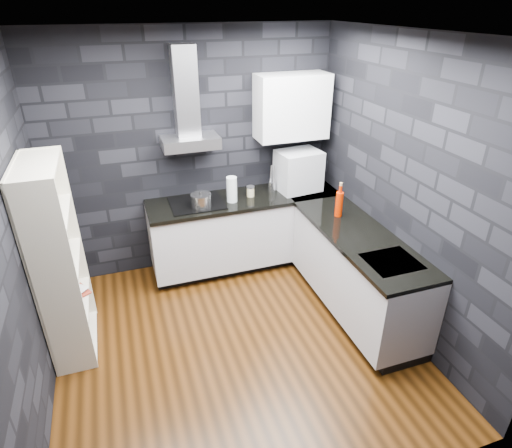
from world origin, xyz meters
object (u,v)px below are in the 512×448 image
glass_vase (232,189)px  appliance_garage (298,171)px  utensil_crock (272,186)px  fruit_bowl (57,268)px  pot (201,201)px  storage_jar (251,192)px  bookshelf (59,262)px  red_bottle (339,204)px

glass_vase → appliance_garage: appliance_garage is taller
utensil_crock → fruit_bowl: size_ratio=0.56×
pot → appliance_garage: (1.19, 0.12, 0.15)m
glass_vase → fruit_bowl: bearing=-153.6°
utensil_crock → storage_jar: bearing=-168.0°
storage_jar → bookshelf: size_ratio=0.06×
red_bottle → appliance_garage: bearing=98.3°
red_bottle → fruit_bowl: 2.71m
pot → red_bottle: size_ratio=0.82×
pot → bookshelf: bookshelf is taller
utensil_crock → fruit_bowl: (-2.28, -1.00, -0.02)m
utensil_crock → appliance_garage: appliance_garage is taller
red_bottle → fruit_bowl: bearing=-176.5°
glass_vase → appliance_garage: size_ratio=0.59×
appliance_garage → utensil_crock: bearing=165.4°
appliance_garage → pot: bearing=179.9°
utensil_crock → red_bottle: red_bottle is taller
storage_jar → appliance_garage: (0.59, 0.01, 0.17)m
fruit_bowl → appliance_garage: bearing=20.1°
glass_vase → appliance_garage: 0.84m
utensil_crock → red_bottle: bearing=-62.9°
red_bottle → fruit_bowl: red_bottle is taller
red_bottle → pot: bearing=153.2°
pot → red_bottle: red_bottle is taller
utensil_crock → red_bottle: size_ratio=0.44×
utensil_crock → fruit_bowl: utensil_crock is taller
glass_vase → fruit_bowl: (-1.76, -0.87, -0.11)m
appliance_garage → bookshelf: 2.72m
pot → storage_jar: (0.60, 0.11, -0.02)m
pot → appliance_garage: 1.21m
pot → storage_jar: 0.61m
utensil_crock → bookshelf: size_ratio=0.06×
storage_jar → fruit_bowl: (-1.99, -0.94, -0.02)m
storage_jar → glass_vase: bearing=-164.6°
appliance_garage → red_bottle: appliance_garage is taller
pot → glass_vase: bearing=7.2°
bookshelf → appliance_garage: bearing=30.3°
utensil_crock → bookshelf: (-2.28, -0.85, -0.06)m
glass_vase → fruit_bowl: glass_vase is taller
storage_jar → utensil_crock: utensil_crock is taller
pot → red_bottle: (1.30, -0.66, 0.06)m
utensil_crock → glass_vase: bearing=-166.4°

